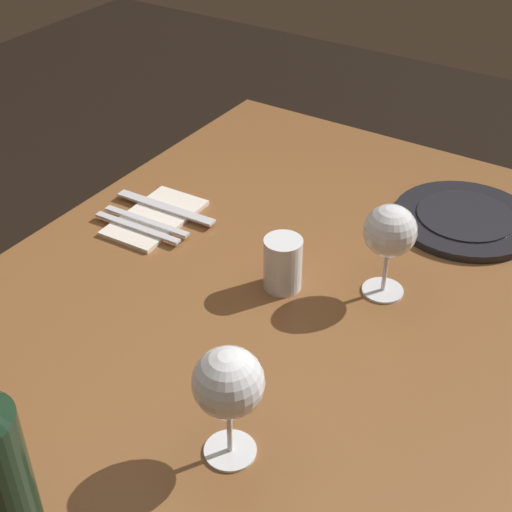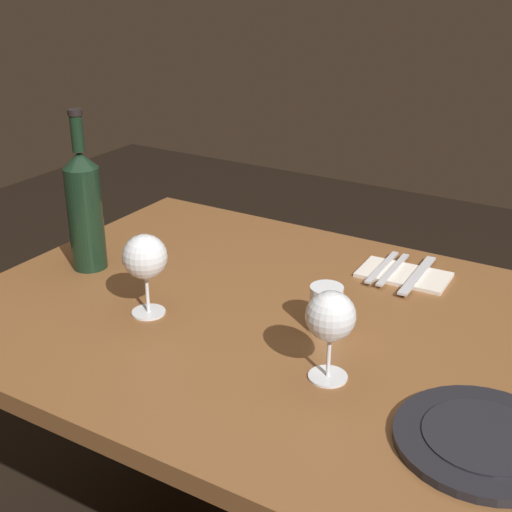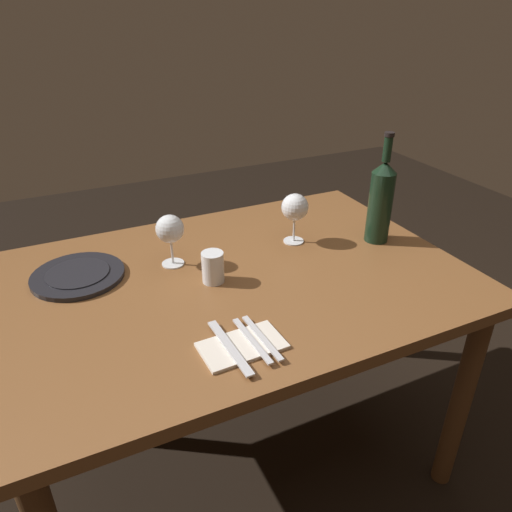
% 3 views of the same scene
% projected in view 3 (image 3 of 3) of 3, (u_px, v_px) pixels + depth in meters
% --- Properties ---
extents(ground_plane, '(6.00, 6.00, 0.00)m').
position_uv_depth(ground_plane, '(240.00, 453.00, 1.71)').
color(ground_plane, black).
extents(dining_table, '(1.30, 0.90, 0.74)m').
position_uv_depth(dining_table, '(236.00, 302.00, 1.40)').
color(dining_table, brown).
rests_on(dining_table, ground).
extents(wine_glass_left, '(0.09, 0.09, 0.16)m').
position_uv_depth(wine_glass_left, '(295.00, 208.00, 1.49)').
color(wine_glass_left, white).
rests_on(wine_glass_left, dining_table).
extents(wine_glass_right, '(0.08, 0.08, 0.16)m').
position_uv_depth(wine_glass_right, '(170.00, 230.00, 1.37)').
color(wine_glass_right, white).
rests_on(wine_glass_right, dining_table).
extents(wine_bottle, '(0.08, 0.08, 0.35)m').
position_uv_depth(wine_bottle, '(381.00, 200.00, 1.49)').
color(wine_bottle, black).
rests_on(wine_bottle, dining_table).
extents(water_tumbler, '(0.06, 0.06, 0.09)m').
position_uv_depth(water_tumbler, '(212.00, 268.00, 1.32)').
color(water_tumbler, white).
rests_on(water_tumbler, dining_table).
extents(dinner_plate, '(0.26, 0.26, 0.02)m').
position_uv_depth(dinner_plate, '(78.00, 275.00, 1.35)').
color(dinner_plate, black).
rests_on(dinner_plate, dining_table).
extents(folded_napkin, '(0.19, 0.12, 0.01)m').
position_uv_depth(folded_napkin, '(242.00, 346.00, 1.08)').
color(folded_napkin, silver).
rests_on(folded_napkin, dining_table).
extents(fork_inner, '(0.02, 0.18, 0.00)m').
position_uv_depth(fork_inner, '(252.00, 340.00, 1.09)').
color(fork_inner, silver).
rests_on(fork_inner, folded_napkin).
extents(fork_outer, '(0.02, 0.18, 0.00)m').
position_uv_depth(fork_outer, '(262.00, 337.00, 1.10)').
color(fork_outer, silver).
rests_on(fork_outer, folded_napkin).
extents(table_knife, '(0.03, 0.21, 0.00)m').
position_uv_depth(table_knife, '(230.00, 347.00, 1.07)').
color(table_knife, silver).
rests_on(table_knife, folded_napkin).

